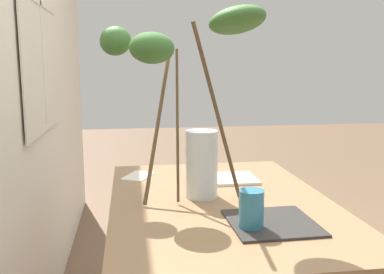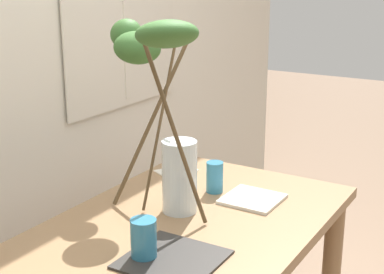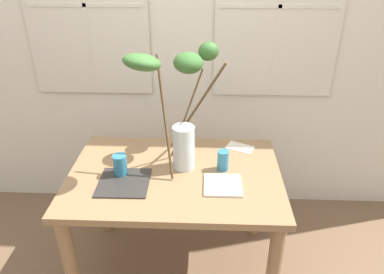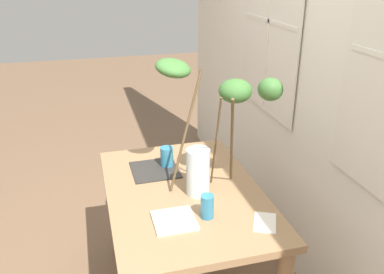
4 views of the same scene
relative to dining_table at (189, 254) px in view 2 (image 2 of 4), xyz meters
name	(u,v)px [view 2 (image 2 of 4)]	position (x,y,z in m)	size (l,w,h in m)	color
dining_table	(189,254)	(0.00, 0.00, 0.00)	(1.21, 0.83, 0.76)	#93704C
vase_with_branches	(159,99)	(0.03, 0.13, 0.54)	(0.56, 0.62, 0.72)	silver
drinking_glass_blue_left	(144,239)	(-0.30, -0.03, 0.19)	(0.08, 0.08, 0.13)	teal
drinking_glass_blue_right	(215,177)	(0.27, 0.05, 0.19)	(0.07, 0.07, 0.12)	teal
plate_square_left	(173,259)	(-0.27, -0.11, 0.13)	(0.27, 0.27, 0.01)	#2D2B28
plate_square_right	(252,199)	(0.27, -0.12, 0.14)	(0.20, 0.20, 0.01)	silver
napkin_folded	(176,171)	(0.39, 0.30, 0.13)	(0.17, 0.10, 0.00)	silver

